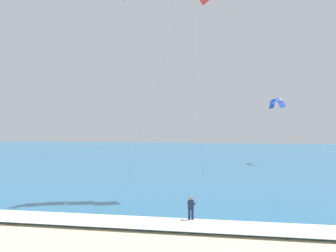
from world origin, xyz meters
The scene contains 5 objects.
sea centered at (0.00, 70.32, 0.10)m, with size 200.00×120.00×0.20m, color teal.
surf_foam centered at (0.00, 11.32, 0.22)m, with size 200.00×3.10×0.04m, color white.
surfboard centered at (-1.31, 12.59, 0.03)m, with size 0.48×1.41×0.09m.
kitesurfer centered at (-1.31, 12.60, 0.94)m, with size 0.55×0.53×1.69m.
kite_distant centered at (5.78, 53.45, 9.73)m, with size 2.30×4.30×1.59m.
Camera 1 is at (2.52, -12.23, 5.93)m, focal length 43.91 mm.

